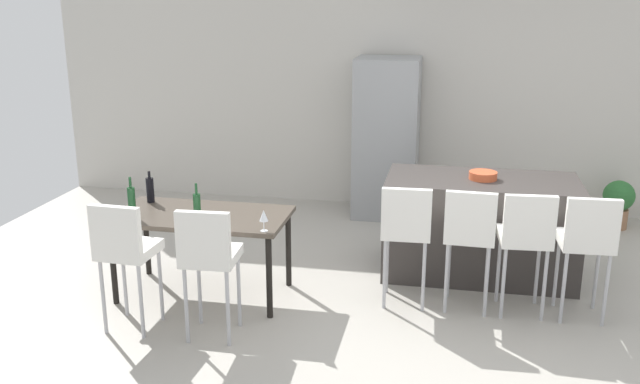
{
  "coord_description": "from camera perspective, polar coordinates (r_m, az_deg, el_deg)",
  "views": [
    {
      "loc": [
        -0.03,
        -5.41,
        2.56
      ],
      "look_at": [
        -1.16,
        0.34,
        0.85
      ],
      "focal_mm": 38.76,
      "sensor_mm": 36.0,
      "label": 1
    }
  ],
  "objects": [
    {
      "name": "bar_chair_middle",
      "position": [
        5.71,
        12.26,
        -3.11
      ],
      "size": [
        0.42,
        0.42,
        1.05
      ],
      "color": "white",
      "rests_on": "ground_plane"
    },
    {
      "name": "kitchen_island",
      "position": [
        6.56,
        13.03,
        -2.81
      ],
      "size": [
        1.73,
        0.86,
        0.92
      ],
      "primitive_type": "cube",
      "color": "#383330",
      "rests_on": "ground_plane"
    },
    {
      "name": "wine_bottle_right",
      "position": [
        5.94,
        -15.29,
        -0.78
      ],
      "size": [
        0.06,
        0.06,
        0.35
      ],
      "color": "#194723",
      "rests_on": "dining_table"
    },
    {
      "name": "wine_glass_left",
      "position": [
        5.42,
        -4.67,
        -1.99
      ],
      "size": [
        0.07,
        0.07,
        0.17
      ],
      "color": "silver",
      "rests_on": "dining_table"
    },
    {
      "name": "wine_bottle_corner",
      "position": [
        5.75,
        -10.12,
        -1.17
      ],
      "size": [
        0.06,
        0.06,
        0.31
      ],
      "color": "#194723",
      "rests_on": "dining_table"
    },
    {
      "name": "fruit_bowl",
      "position": [
        6.41,
        13.31,
        1.34
      ],
      "size": [
        0.25,
        0.25,
        0.07
      ],
      "primitive_type": "cylinder",
      "color": "#C6512D",
      "rests_on": "kitchen_island"
    },
    {
      "name": "dining_table",
      "position": [
        5.97,
        -9.75,
        -2.41
      ],
      "size": [
        1.47,
        0.77,
        0.74
      ],
      "color": "#4C4238",
      "rests_on": "ground_plane"
    },
    {
      "name": "dining_chair_near",
      "position": [
        5.45,
        -15.84,
        -4.34
      ],
      "size": [
        0.42,
        0.42,
        1.05
      ],
      "color": "white",
      "rests_on": "ground_plane"
    },
    {
      "name": "refrigerator",
      "position": [
        8.06,
        5.51,
        4.46
      ],
      "size": [
        0.72,
        0.68,
        1.84
      ],
      "primitive_type": "cube",
      "color": "#939699",
      "rests_on": "ground_plane"
    },
    {
      "name": "bar_chair_far",
      "position": [
        5.81,
        21.21,
        -3.55
      ],
      "size": [
        0.42,
        0.42,
        1.05
      ],
      "color": "white",
      "rests_on": "ground_plane"
    },
    {
      "name": "back_wall",
      "position": [
        8.36,
        11.4,
        8.34
      ],
      "size": [
        10.0,
        0.12,
        2.9
      ],
      "primitive_type": "cube",
      "color": "beige",
      "rests_on": "ground_plane"
    },
    {
      "name": "ground_plane",
      "position": [
        5.98,
        10.51,
        -9.35
      ],
      "size": [
        10.0,
        10.0,
        0.0
      ],
      "primitive_type": "plane",
      "color": "#ADA89E"
    },
    {
      "name": "bar_chair_right",
      "position": [
        5.74,
        16.64,
        -3.34
      ],
      "size": [
        0.43,
        0.43,
        1.05
      ],
      "color": "white",
      "rests_on": "ground_plane"
    },
    {
      "name": "wine_bottle_near",
      "position": [
        6.33,
        -13.85,
        0.19
      ],
      "size": [
        0.07,
        0.07,
        0.29
      ],
      "color": "black",
      "rests_on": "dining_table"
    },
    {
      "name": "potted_plant",
      "position": [
        8.36,
        23.4,
        -0.7
      ],
      "size": [
        0.34,
        0.34,
        0.54
      ],
      "color": "#996B4C",
      "rests_on": "ground_plane"
    },
    {
      "name": "dining_chair_far",
      "position": [
        5.19,
        -9.19,
        -4.96
      ],
      "size": [
        0.42,
        0.42,
        1.05
      ],
      "color": "white",
      "rests_on": "ground_plane"
    },
    {
      "name": "bar_chair_left",
      "position": [
        5.72,
        7.13,
        -2.83
      ],
      "size": [
        0.41,
        0.41,
        1.05
      ],
      "color": "white",
      "rests_on": "ground_plane"
    }
  ]
}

